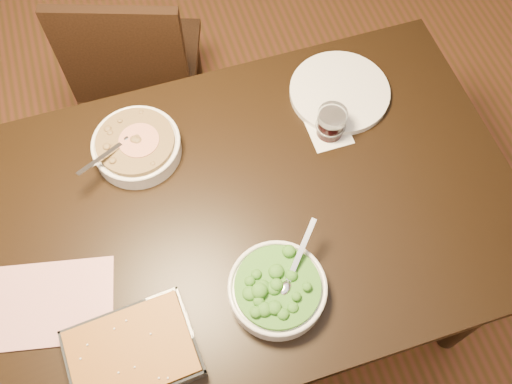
{
  "coord_description": "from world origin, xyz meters",
  "views": [
    {
      "loc": [
        -0.17,
        -0.61,
        2.06
      ],
      "look_at": [
        0.03,
        0.01,
        0.8
      ],
      "focal_mm": 40.0,
      "sensor_mm": 36.0,
      "label": 1
    }
  ],
  "objects_px": {
    "baking_dish": "(132,353)",
    "dinner_plate": "(339,92)",
    "wine_tumbler": "(331,122)",
    "chair_far": "(136,67)",
    "stew_bowl": "(137,146)",
    "broccoli_bowl": "(277,289)",
    "table": "(248,222)"
  },
  "relations": [
    {
      "from": "table",
      "to": "wine_tumbler",
      "type": "relative_size",
      "value": 15.71
    },
    {
      "from": "broccoli_bowl",
      "to": "wine_tumbler",
      "type": "height_order",
      "value": "wine_tumbler"
    },
    {
      "from": "dinner_plate",
      "to": "broccoli_bowl",
      "type": "bearing_deg",
      "value": -125.41
    },
    {
      "from": "table",
      "to": "chair_far",
      "type": "xyz_separation_m",
      "value": [
        -0.17,
        0.77,
        -0.17
      ]
    },
    {
      "from": "baking_dish",
      "to": "chair_far",
      "type": "distance_m",
      "value": 1.1
    },
    {
      "from": "stew_bowl",
      "to": "wine_tumbler",
      "type": "bearing_deg",
      "value": -10.77
    },
    {
      "from": "table",
      "to": "dinner_plate",
      "type": "xyz_separation_m",
      "value": [
        0.35,
        0.26,
        0.1
      ]
    },
    {
      "from": "table",
      "to": "stew_bowl",
      "type": "xyz_separation_m",
      "value": [
        -0.23,
        0.25,
        0.13
      ]
    },
    {
      "from": "wine_tumbler",
      "to": "dinner_plate",
      "type": "distance_m",
      "value": 0.14
    },
    {
      "from": "chair_far",
      "to": "table",
      "type": "bearing_deg",
      "value": 121.75
    },
    {
      "from": "baking_dish",
      "to": "chair_far",
      "type": "bearing_deg",
      "value": 76.19
    },
    {
      "from": "stew_bowl",
      "to": "broccoli_bowl",
      "type": "height_order",
      "value": "same"
    },
    {
      "from": "table",
      "to": "baking_dish",
      "type": "bearing_deg",
      "value": -141.83
    },
    {
      "from": "baking_dish",
      "to": "table",
      "type": "bearing_deg",
      "value": 34.05
    },
    {
      "from": "broccoli_bowl",
      "to": "baking_dish",
      "type": "bearing_deg",
      "value": -173.54
    },
    {
      "from": "table",
      "to": "broccoli_bowl",
      "type": "bearing_deg",
      "value": -90.1
    },
    {
      "from": "dinner_plate",
      "to": "table",
      "type": "bearing_deg",
      "value": -143.56
    },
    {
      "from": "wine_tumbler",
      "to": "table",
      "type": "bearing_deg",
      "value": -152.1
    },
    {
      "from": "table",
      "to": "dinner_plate",
      "type": "height_order",
      "value": "dinner_plate"
    },
    {
      "from": "broccoli_bowl",
      "to": "chair_far",
      "type": "height_order",
      "value": "chair_far"
    },
    {
      "from": "broccoli_bowl",
      "to": "chair_far",
      "type": "distance_m",
      "value": 1.06
    },
    {
      "from": "broccoli_bowl",
      "to": "dinner_plate",
      "type": "height_order",
      "value": "broccoli_bowl"
    },
    {
      "from": "stew_bowl",
      "to": "wine_tumbler",
      "type": "xyz_separation_m",
      "value": [
        0.51,
        -0.1,
        0.02
      ]
    },
    {
      "from": "baking_dish",
      "to": "dinner_plate",
      "type": "xyz_separation_m",
      "value": [
        0.71,
        0.54,
        -0.02
      ]
    },
    {
      "from": "wine_tumbler",
      "to": "dinner_plate",
      "type": "height_order",
      "value": "wine_tumbler"
    },
    {
      "from": "wine_tumbler",
      "to": "chair_far",
      "type": "xyz_separation_m",
      "value": [
        -0.45,
        0.62,
        -0.32
      ]
    },
    {
      "from": "wine_tumbler",
      "to": "chair_far",
      "type": "distance_m",
      "value": 0.83
    },
    {
      "from": "stew_bowl",
      "to": "broccoli_bowl",
      "type": "relative_size",
      "value": 1.03
    },
    {
      "from": "dinner_plate",
      "to": "stew_bowl",
      "type": "bearing_deg",
      "value": -178.4
    },
    {
      "from": "table",
      "to": "stew_bowl",
      "type": "height_order",
      "value": "stew_bowl"
    },
    {
      "from": "broccoli_bowl",
      "to": "baking_dish",
      "type": "height_order",
      "value": "broccoli_bowl"
    },
    {
      "from": "dinner_plate",
      "to": "chair_far",
      "type": "bearing_deg",
      "value": 136.37
    }
  ]
}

